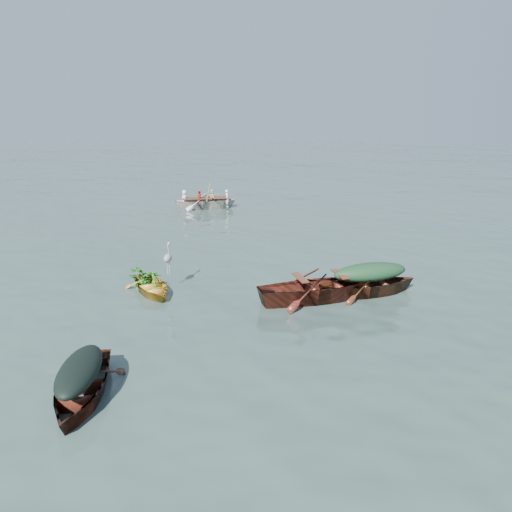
# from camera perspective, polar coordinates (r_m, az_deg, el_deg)

# --- Properties ---
(ground) EXTENTS (140.00, 140.00, 0.00)m
(ground) POSITION_cam_1_polar(r_m,az_deg,el_deg) (12.48, -0.19, -7.28)
(ground) COLOR #374D46
(ground) RESTS_ON ground
(yellow_dinghy) EXTENTS (2.53, 2.86, 0.70)m
(yellow_dinghy) POSITION_cam_1_polar(r_m,az_deg,el_deg) (14.54, -11.85, -4.12)
(yellow_dinghy) COLOR orange
(yellow_dinghy) RESTS_ON ground
(dark_covered_boat) EXTENTS (1.91, 3.58, 0.83)m
(dark_covered_boat) POSITION_cam_1_polar(r_m,az_deg,el_deg) (9.89, -19.22, -15.09)
(dark_covered_boat) COLOR #491A11
(dark_covered_boat) RESTS_ON ground
(green_tarp_boat) EXTENTS (4.15, 2.76, 0.91)m
(green_tarp_boat) POSITION_cam_1_polar(r_m,az_deg,el_deg) (14.44, 12.76, -4.31)
(green_tarp_boat) COLOR #4F2C12
(green_tarp_boat) RESTS_ON ground
(open_wooden_boat) EXTENTS (4.95, 3.26, 1.13)m
(open_wooden_boat) POSITION_cam_1_polar(r_m,az_deg,el_deg) (13.80, 7.23, -5.02)
(open_wooden_boat) COLOR #571F15
(open_wooden_boat) RESTS_ON ground
(rowed_boat) EXTENTS (4.63, 2.67, 1.06)m
(rowed_boat) POSITION_cam_1_polar(r_m,az_deg,el_deg) (26.39, -5.71, 5.42)
(rowed_boat) COLOR silver
(rowed_boat) RESTS_ON ground
(dark_tarp_cover) EXTENTS (1.05, 1.97, 0.40)m
(dark_tarp_cover) POSITION_cam_1_polar(r_m,az_deg,el_deg) (9.59, -19.57, -11.95)
(dark_tarp_cover) COLOR black
(dark_tarp_cover) RESTS_ON dark_covered_boat
(green_tarp_cover) EXTENTS (2.28, 1.52, 0.52)m
(green_tarp_cover) POSITION_cam_1_polar(r_m,az_deg,el_deg) (14.21, 12.94, -1.62)
(green_tarp_cover) COLOR #193D20
(green_tarp_cover) RESTS_ON green_tarp_boat
(thwart_benches) EXTENTS (2.53, 1.76, 0.04)m
(thwart_benches) POSITION_cam_1_polar(r_m,az_deg,el_deg) (13.60, 7.32, -2.72)
(thwart_benches) COLOR #572714
(thwart_benches) RESTS_ON open_wooden_boat
(heron) EXTENTS (0.46, 0.49, 0.92)m
(heron) POSITION_cam_1_polar(r_m,az_deg,el_deg) (14.48, -10.02, -0.72)
(heron) COLOR #9B9CA3
(heron) RESTS_ON yellow_dinghy
(dinghy_weeds) EXTENTS (1.10, 1.14, 0.60)m
(dinghy_weeds) POSITION_cam_1_polar(r_m,az_deg,el_deg) (14.84, -12.52, -1.09)
(dinghy_weeds) COLOR #1A6019
(dinghy_weeds) RESTS_ON yellow_dinghy
(rowers) EXTENTS (3.32, 2.12, 0.76)m
(rowers) POSITION_cam_1_polar(r_m,az_deg,el_deg) (26.23, -5.76, 7.37)
(rowers) COLOR silver
(rowers) RESTS_ON rowed_boat
(oars) EXTENTS (1.40, 2.66, 0.06)m
(oars) POSITION_cam_1_polar(r_m,az_deg,el_deg) (26.28, -5.74, 6.62)
(oars) COLOR olive
(oars) RESTS_ON rowed_boat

